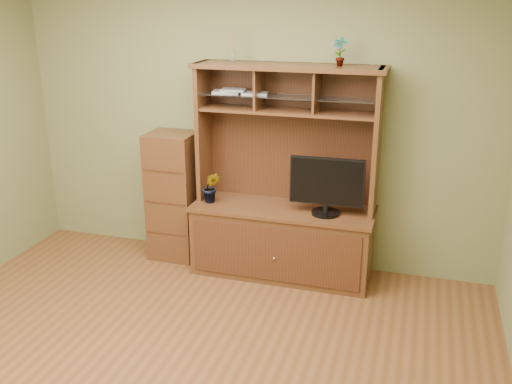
% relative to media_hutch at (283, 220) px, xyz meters
% --- Properties ---
extents(room, '(4.54, 4.04, 2.74)m').
position_rel_media_hutch_xyz_m(room, '(-0.36, -1.73, 0.83)').
color(room, brown).
rests_on(room, ground).
extents(media_hutch, '(1.66, 0.61, 1.90)m').
position_rel_media_hutch_xyz_m(media_hutch, '(0.00, 0.00, 0.00)').
color(media_hutch, '#482A14').
rests_on(media_hutch, room).
extents(monitor, '(0.64, 0.25, 0.51)m').
position_rel_media_hutch_xyz_m(monitor, '(0.40, -0.08, 0.40)').
color(monitor, black).
rests_on(monitor, media_hutch).
extents(orchid_plant, '(0.18, 0.16, 0.29)m').
position_rel_media_hutch_xyz_m(orchid_plant, '(-0.66, -0.08, 0.27)').
color(orchid_plant, '#34531C').
rests_on(orchid_plant, media_hutch).
extents(top_plant, '(0.14, 0.11, 0.23)m').
position_rel_media_hutch_xyz_m(top_plant, '(0.43, 0.08, 1.49)').
color(top_plant, '#395E21').
rests_on(top_plant, media_hutch).
extents(reed_diffuser, '(0.06, 0.06, 0.30)m').
position_rel_media_hutch_xyz_m(reed_diffuser, '(-0.49, 0.08, 1.49)').
color(reed_diffuser, silver).
rests_on(reed_diffuser, media_hutch).
extents(magazines, '(0.52, 0.22, 0.04)m').
position_rel_media_hutch_xyz_m(magazines, '(-0.45, 0.08, 1.13)').
color(magazines, '#A4A5A9').
rests_on(magazines, media_hutch).
extents(side_cabinet, '(0.44, 0.40, 1.24)m').
position_rel_media_hutch_xyz_m(side_cabinet, '(-1.10, 0.05, 0.10)').
color(side_cabinet, '#482A14').
rests_on(side_cabinet, room).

